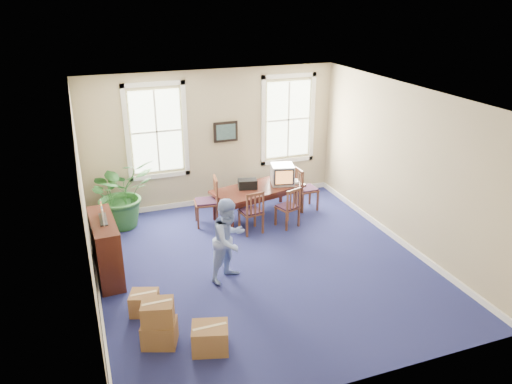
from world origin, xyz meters
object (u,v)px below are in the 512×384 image
object	(u,v)px
crt_tv	(282,174)
cardboard_boxes	(170,316)
conference_table	(258,202)
credenza	(106,248)
man	(229,240)
potted_plant	(121,193)
chair_near_left	(251,211)

from	to	relation	value
crt_tv	cardboard_boxes	bearing A→B (deg)	-119.25
conference_table	credenza	bearing A→B (deg)	-171.28
man	conference_table	bearing A→B (deg)	27.25
credenza	cardboard_boxes	xyz separation A→B (m)	(0.73, -2.13, -0.18)
man	credenza	size ratio (longest dim) A/B	1.08
man	crt_tv	bearing A→B (deg)	18.05
credenza	potted_plant	bearing A→B (deg)	72.78
chair_near_left	cardboard_boxes	size ratio (longest dim) A/B	0.73
conference_table	credenza	world-z (taller)	credenza
crt_tv	credenza	size ratio (longest dim) A/B	0.38
conference_table	man	distance (m)	2.74
credenza	cardboard_boxes	size ratio (longest dim) A/B	1.08
crt_tv	cardboard_boxes	world-z (taller)	crt_tv
man	credenza	distance (m)	2.23
chair_near_left	man	xyz separation A→B (m)	(-0.98, -1.61, 0.29)
conference_table	credenza	distance (m)	3.75
chair_near_left	credenza	size ratio (longest dim) A/B	0.68
cardboard_boxes	credenza	bearing A→B (deg)	108.99
crt_tv	man	xyz separation A→B (m)	(-2.01, -2.36, -0.16)
man	cardboard_boxes	size ratio (longest dim) A/B	1.16
conference_table	man	xyz separation A→B (m)	(-1.40, -2.32, 0.42)
conference_table	cardboard_boxes	distance (m)	4.51
credenza	potted_plant	size ratio (longest dim) A/B	0.93
man	cardboard_boxes	bearing A→B (deg)	-167.39
conference_table	crt_tv	xyz separation A→B (m)	(0.61, 0.05, 0.58)
crt_tv	credenza	xyz separation A→B (m)	(-4.06, -1.51, -0.37)
crt_tv	potted_plant	xyz separation A→B (m)	(-3.55, 0.51, -0.16)
crt_tv	cardboard_boxes	distance (m)	4.96
chair_near_left	cardboard_boxes	distance (m)	3.69
man	credenza	world-z (taller)	man
chair_near_left	man	size ratio (longest dim) A/B	0.63
credenza	cardboard_boxes	world-z (taller)	credenza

